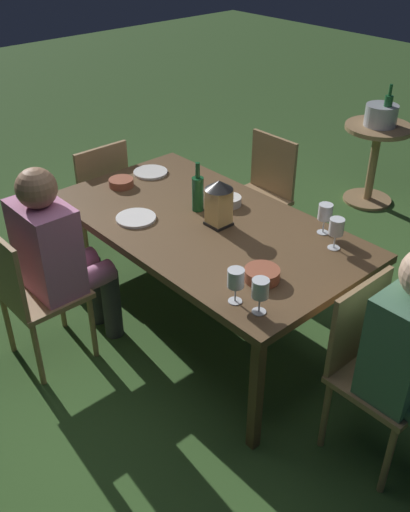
{
  "coord_description": "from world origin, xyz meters",
  "views": [
    {
      "loc": [
        -2.07,
        1.85,
        2.28
      ],
      "look_at": [
        0.0,
        0.0,
        0.52
      ],
      "focal_mm": 40.2,
      "sensor_mm": 36.0,
      "label": 1
    }
  ],
  "objects_px": {
    "dining_table": "(205,230)",
    "wine_glass_c": "(260,290)",
    "ice_bucket": "(382,114)",
    "chair_head_far": "(96,194)",
    "bowl_bread": "(262,274)",
    "wine_glass_d": "(336,228)",
    "wine_glass_b": "(325,213)",
    "plate_a": "(150,172)",
    "bowl_salad": "(121,182)",
    "bowl_olives": "(229,201)",
    "wine_glass_a": "(236,280)",
    "chair_side_right_b": "(30,290)",
    "side_table": "(375,152)",
    "chair_head_near": "(375,364)",
    "lantern_centerpiece": "(219,201)",
    "green_bottle_on_table": "(198,193)",
    "chair_side_left_b": "(261,192)",
    "person_in_pink": "(59,253)",
    "plate_b": "(136,218)"
  },
  "relations": [
    {
      "from": "green_bottle_on_table",
      "to": "plate_a",
      "type": "distance_m",
      "value": 0.6
    },
    {
      "from": "wine_glass_c",
      "to": "side_table",
      "type": "distance_m",
      "value": 2.81
    },
    {
      "from": "chair_head_near",
      "to": "bowl_olives",
      "type": "relative_size",
      "value": 6.12
    },
    {
      "from": "chair_side_right_b",
      "to": "side_table",
      "type": "height_order",
      "value": "chair_side_right_b"
    },
    {
      "from": "lantern_centerpiece",
      "to": "ice_bucket",
      "type": "bearing_deg",
      "value": -79.38
    },
    {
      "from": "chair_head_near",
      "to": "chair_side_left_b",
      "type": "xyz_separation_m",
      "value": [
        1.55,
        -0.89,
        0.0
      ]
    },
    {
      "from": "chair_side_left_b",
      "to": "wine_glass_c",
      "type": "xyz_separation_m",
      "value": [
        -1.16,
        1.25,
        0.37
      ]
    },
    {
      "from": "chair_side_right_b",
      "to": "bowl_salad",
      "type": "relative_size",
      "value": 5.7
    },
    {
      "from": "green_bottle_on_table",
      "to": "plate_b",
      "type": "distance_m",
      "value": 0.38
    },
    {
      "from": "chair_head_far",
      "to": "plate_a",
      "type": "relative_size",
      "value": 3.93
    },
    {
      "from": "wine_glass_c",
      "to": "ice_bucket",
      "type": "height_order",
      "value": "ice_bucket"
    },
    {
      "from": "person_in_pink",
      "to": "wine_glass_c",
      "type": "bearing_deg",
      "value": -163.83
    },
    {
      "from": "chair_head_near",
      "to": "bowl_bread",
      "type": "xyz_separation_m",
      "value": [
        0.56,
        0.17,
        0.28
      ]
    },
    {
      "from": "lantern_centerpiece",
      "to": "bowl_salad",
      "type": "xyz_separation_m",
      "value": [
        0.76,
        0.12,
        -0.12
      ]
    },
    {
      "from": "dining_table",
      "to": "wine_glass_c",
      "type": "height_order",
      "value": "wine_glass_c"
    },
    {
      "from": "wine_glass_a",
      "to": "bowl_olives",
      "type": "xyz_separation_m",
      "value": [
        0.69,
        -0.63,
        -0.09
      ]
    },
    {
      "from": "person_in_pink",
      "to": "wine_glass_b",
      "type": "height_order",
      "value": "person_in_pink"
    },
    {
      "from": "green_bottle_on_table",
      "to": "wine_glass_c",
      "type": "distance_m",
      "value": 0.99
    },
    {
      "from": "wine_glass_d",
      "to": "bowl_olives",
      "type": "bearing_deg",
      "value": 5.48
    },
    {
      "from": "wine_glass_d",
      "to": "plate_b",
      "type": "bearing_deg",
      "value": 31.98
    },
    {
      "from": "plate_a",
      "to": "bowl_salad",
      "type": "height_order",
      "value": "bowl_salad"
    },
    {
      "from": "bowl_salad",
      "to": "dining_table",
      "type": "bearing_deg",
      "value": -173.31
    },
    {
      "from": "wine_glass_b",
      "to": "bowl_bread",
      "type": "height_order",
      "value": "wine_glass_b"
    },
    {
      "from": "wine_glass_d",
      "to": "bowl_bread",
      "type": "xyz_separation_m",
      "value": [
        0.05,
        0.48,
        -0.09
      ]
    },
    {
      "from": "chair_head_far",
      "to": "person_in_pink",
      "type": "xyz_separation_m",
      "value": [
        -0.74,
        0.69,
        0.15
      ]
    },
    {
      "from": "dining_table",
      "to": "chair_head_far",
      "type": "bearing_deg",
      "value": 0.0
    },
    {
      "from": "bowl_olives",
      "to": "bowl_bread",
      "type": "height_order",
      "value": "bowl_bread"
    },
    {
      "from": "bowl_bread",
      "to": "wine_glass_c",
      "type": "bearing_deg",
      "value": 130.65
    },
    {
      "from": "chair_head_far",
      "to": "lantern_centerpiece",
      "type": "bearing_deg",
      "value": -178.24
    },
    {
      "from": "plate_a",
      "to": "bowl_bread",
      "type": "height_order",
      "value": "bowl_bread"
    },
    {
      "from": "wine_glass_c",
      "to": "ice_bucket",
      "type": "distance_m",
      "value": 2.78
    },
    {
      "from": "chair_head_far",
      "to": "lantern_centerpiece",
      "type": "distance_m",
      "value": 1.28
    },
    {
      "from": "green_bottle_on_table",
      "to": "wine_glass_b",
      "type": "bearing_deg",
      "value": -153.07
    },
    {
      "from": "person_in_pink",
      "to": "plate_b",
      "type": "distance_m",
      "value": 0.46
    },
    {
      "from": "person_in_pink",
      "to": "bowl_salad",
      "type": "distance_m",
      "value": 0.69
    },
    {
      "from": "person_in_pink",
      "to": "side_table",
      "type": "relative_size",
      "value": 1.69
    },
    {
      "from": "bowl_olives",
      "to": "bowl_salad",
      "type": "height_order",
      "value": "bowl_olives"
    },
    {
      "from": "wine_glass_b",
      "to": "green_bottle_on_table",
      "type": "bearing_deg",
      "value": 26.93
    },
    {
      "from": "dining_table",
      "to": "chair_head_near",
      "type": "relative_size",
      "value": 2.07
    },
    {
      "from": "wine_glass_a",
      "to": "wine_glass_c",
      "type": "xyz_separation_m",
      "value": [
        -0.12,
        -0.02,
        0.0
      ]
    },
    {
      "from": "dining_table",
      "to": "wine_glass_b",
      "type": "distance_m",
      "value": 0.66
    },
    {
      "from": "side_table",
      "to": "plate_a",
      "type": "bearing_deg",
      "value": 79.31
    },
    {
      "from": "chair_side_right_b",
      "to": "person_in_pink",
      "type": "relative_size",
      "value": 0.76
    },
    {
      "from": "lantern_centerpiece",
      "to": "plate_a",
      "type": "xyz_separation_m",
      "value": [
        0.79,
        -0.13,
        -0.14
      ]
    },
    {
      "from": "dining_table",
      "to": "lantern_centerpiece",
      "type": "height_order",
      "value": "lantern_centerpiece"
    },
    {
      "from": "wine_glass_c",
      "to": "bowl_olives",
      "type": "relative_size",
      "value": 1.19
    },
    {
      "from": "ice_bucket",
      "to": "person_in_pink",
      "type": "bearing_deg",
      "value": 88.63
    },
    {
      "from": "wine_glass_b",
      "to": "bowl_bread",
      "type": "bearing_deg",
      "value": 98.63
    },
    {
      "from": "bowl_olives",
      "to": "chair_head_far",
      "type": "bearing_deg",
      "value": 12.68
    },
    {
      "from": "chair_head_far",
      "to": "bowl_bread",
      "type": "bearing_deg",
      "value": 174.44
    }
  ]
}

